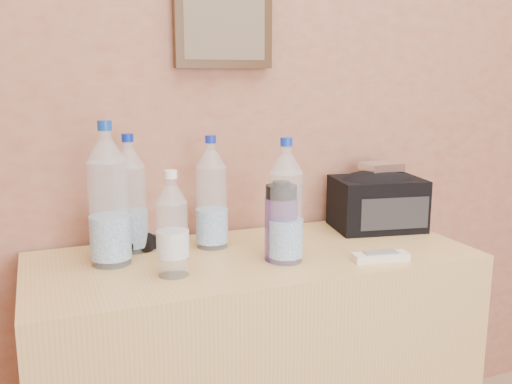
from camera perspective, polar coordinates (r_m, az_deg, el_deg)
picture_frame at (r=1.76m, az=-3.27°, el=16.31°), size 0.30×0.03×0.25m
dresser at (r=1.75m, az=-0.19°, el=-18.21°), size 1.22×0.51×0.77m
pet_large_a at (r=1.52m, az=-14.51°, el=-0.99°), size 0.10×0.10×0.38m
pet_large_b at (r=1.63m, az=-12.46°, el=-0.79°), size 0.09×0.09×0.33m
pet_large_c at (r=1.64m, az=-4.47°, el=-0.65°), size 0.09×0.09×0.32m
pet_large_d at (r=1.50m, az=2.99°, el=-1.58°), size 0.09×0.09×0.33m
pet_small at (r=1.42m, az=-8.36°, el=-3.77°), size 0.08×0.08×0.27m
nalgene_bottle at (r=1.52m, az=2.52°, el=-2.99°), size 0.09×0.09×0.21m
sunglasses at (r=1.64m, az=-12.24°, el=-5.34°), size 0.16×0.11×0.04m
ac_remote at (r=1.58m, az=12.35°, el=-6.34°), size 0.16×0.07×0.02m
toiletry_bag at (r=1.88m, az=12.00°, el=-0.79°), size 0.31×0.24×0.19m
foil_packet at (r=1.89m, az=12.42°, el=2.52°), size 0.12×0.10×0.02m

